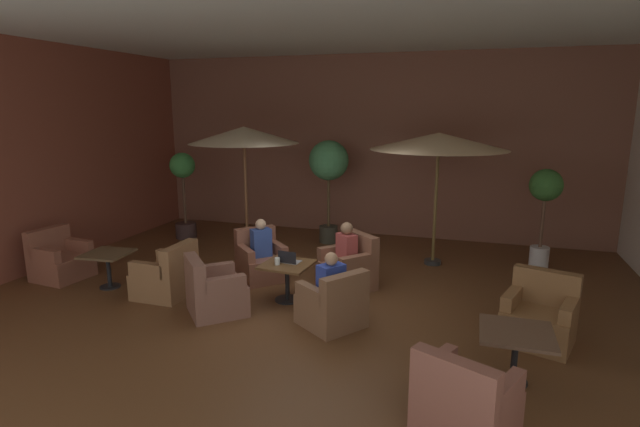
% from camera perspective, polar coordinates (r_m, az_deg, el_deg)
% --- Properties ---
extents(ground_plane, '(10.68, 8.85, 0.02)m').
position_cam_1_polar(ground_plane, '(7.84, -0.99, -10.04)').
color(ground_plane, brown).
extents(wall_back_brick, '(10.68, 0.08, 4.15)m').
position_cam_1_polar(wall_back_brick, '(11.53, 5.98, 7.77)').
color(wall_back_brick, brown).
rests_on(wall_back_brick, ground_plane).
extents(wall_left_accent, '(0.08, 8.85, 4.15)m').
position_cam_1_polar(wall_left_accent, '(10.30, -30.39, 5.62)').
color(wall_left_accent, brown).
rests_on(wall_left_accent, ground_plane).
extents(ceiling_slab, '(10.68, 8.85, 0.06)m').
position_cam_1_polar(ceiling_slab, '(7.35, -1.12, 21.73)').
color(ceiling_slab, silver).
rests_on(ceiling_slab, wall_back_brick).
extents(cafe_table_front_left, '(0.78, 0.78, 0.60)m').
position_cam_1_polar(cafe_table_front_left, '(7.66, -3.84, -6.79)').
color(cafe_table_front_left, black).
rests_on(cafe_table_front_left, ground_plane).
extents(armchair_front_left_north, '(1.09, 1.09, 0.87)m').
position_cam_1_polar(armchair_front_left_north, '(7.41, -12.21, -8.94)').
color(armchair_front_left_north, brown).
rests_on(armchair_front_left_north, ground_plane).
extents(armchair_front_left_east, '(1.05, 1.04, 0.82)m').
position_cam_1_polar(armchair_front_left_east, '(6.85, 1.51, -10.61)').
color(armchair_front_left_east, brown).
rests_on(armchair_front_left_east, ground_plane).
extents(armchair_front_left_south, '(1.10, 1.10, 0.90)m').
position_cam_1_polar(armchair_front_left_south, '(8.26, 3.35, -6.39)').
color(armchair_front_left_south, brown).
rests_on(armchair_front_left_south, ground_plane).
extents(armchair_front_left_west, '(1.06, 1.06, 0.87)m').
position_cam_1_polar(armchair_front_left_west, '(8.72, -6.91, -5.51)').
color(armchair_front_left_west, brown).
rests_on(armchair_front_left_west, ground_plane).
extents(cafe_table_front_right, '(0.77, 0.77, 0.60)m').
position_cam_1_polar(cafe_table_front_right, '(5.87, 21.83, -13.54)').
color(cafe_table_front_right, black).
rests_on(cafe_table_front_right, ground_plane).
extents(armchair_front_right_north, '(1.03, 1.00, 0.86)m').
position_cam_1_polar(armchair_front_right_north, '(4.99, 16.46, -20.46)').
color(armchair_front_right_north, brown).
rests_on(armchair_front_right_north, ground_plane).
extents(armchair_front_right_east, '(1.00, 0.95, 0.90)m').
position_cam_1_polar(armchair_front_right_east, '(7.00, 24.15, -11.02)').
color(armchair_front_right_east, brown).
rests_on(armchair_front_right_east, ground_plane).
extents(cafe_table_mid_center, '(0.76, 0.76, 0.60)m').
position_cam_1_polar(cafe_table_mid_center, '(8.92, -23.45, -4.96)').
color(cafe_table_mid_center, black).
rests_on(cafe_table_mid_center, ground_plane).
extents(armchair_mid_center_north, '(0.86, 0.88, 0.88)m').
position_cam_1_polar(armchair_mid_center_north, '(9.81, -27.99, -4.87)').
color(armchair_mid_center_north, brown).
rests_on(armchair_mid_center_north, ground_plane).
extents(armchair_mid_center_east, '(0.80, 0.82, 0.87)m').
position_cam_1_polar(armchair_mid_center_east, '(8.26, -17.36, -7.03)').
color(armchair_mid_center_east, '#8C5F3C').
rests_on(armchair_mid_center_east, ground_plane).
extents(patio_umbrella_tall_red, '(2.52, 2.52, 2.51)m').
position_cam_1_polar(patio_umbrella_tall_red, '(9.33, 13.63, 8.09)').
color(patio_umbrella_tall_red, '#2D2D2D').
rests_on(patio_umbrella_tall_red, ground_plane).
extents(patio_umbrella_center_beige, '(2.19, 2.19, 2.59)m').
position_cam_1_polar(patio_umbrella_center_beige, '(9.92, -8.84, 8.90)').
color(patio_umbrella_center_beige, '#2D2D2D').
rests_on(patio_umbrella_center_beige, ground_plane).
extents(potted_tree_left_corner, '(0.58, 0.58, 1.88)m').
position_cam_1_polar(potted_tree_left_corner, '(9.80, 24.65, 1.38)').
color(potted_tree_left_corner, silver).
rests_on(potted_tree_left_corner, ground_plane).
extents(potted_tree_mid_left, '(0.87, 0.87, 2.27)m').
position_cam_1_polar(potted_tree_mid_left, '(10.70, 1.02, 5.41)').
color(potted_tree_mid_left, '#3B392E').
rests_on(potted_tree_mid_left, ground_plane).
extents(potted_tree_mid_right, '(0.57, 0.57, 1.97)m').
position_cam_1_polar(potted_tree_mid_right, '(11.57, -15.59, 3.16)').
color(potted_tree_mid_right, '#3E2C2C').
rests_on(potted_tree_mid_right, ground_plane).
extents(patron_blue_shirt, '(0.38, 0.38, 0.66)m').
position_cam_1_polar(patron_blue_shirt, '(8.57, -6.86, -3.05)').
color(patron_blue_shirt, '#304996').
rests_on(patron_blue_shirt, ground_plane).
extents(patron_by_window, '(0.39, 0.39, 0.69)m').
position_cam_1_polar(patron_by_window, '(8.11, 3.11, -3.63)').
color(patron_by_window, '#AD4340').
rests_on(patron_by_window, ground_plane).
extents(patron_with_friend, '(0.39, 0.42, 0.63)m').
position_cam_1_polar(patron_with_friend, '(6.74, 1.30, -7.46)').
color(patron_with_friend, '#293DA1').
rests_on(patron_with_friend, ground_plane).
extents(iced_drink_cup, '(0.08, 0.08, 0.11)m').
position_cam_1_polar(iced_drink_cup, '(7.56, -5.00, -5.54)').
color(iced_drink_cup, white).
rests_on(iced_drink_cup, cafe_table_front_left).
extents(open_laptop, '(0.33, 0.26, 0.20)m').
position_cam_1_polar(open_laptop, '(7.64, -3.65, -5.37)').
color(open_laptop, '#9EA0A5').
rests_on(open_laptop, cafe_table_front_left).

